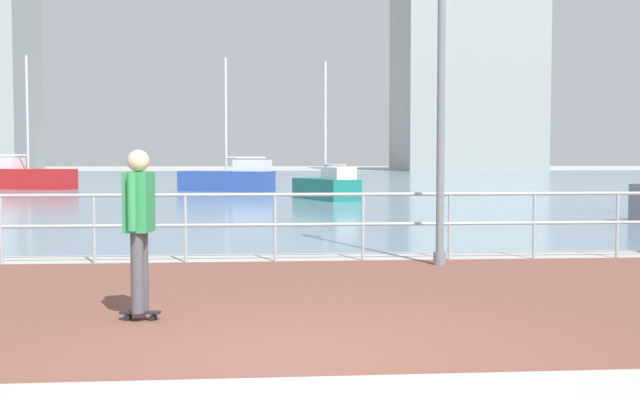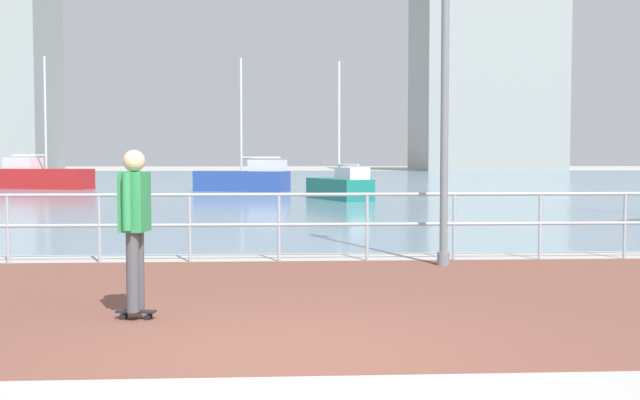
# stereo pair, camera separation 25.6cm
# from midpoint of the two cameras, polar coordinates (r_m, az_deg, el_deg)

# --- Properties ---
(ground) EXTENTS (220.00, 220.00, 0.00)m
(ground) POSITION_cam_midpoint_polar(r_m,az_deg,el_deg) (46.34, -3.04, 1.06)
(ground) COLOR #ADAAA5
(brick_paving) EXTENTS (28.00, 6.50, 0.01)m
(brick_paving) POSITION_cam_midpoint_polar(r_m,az_deg,el_deg) (9.12, -2.13, -7.21)
(brick_paving) COLOR brown
(brick_paving) RESTS_ON ground
(harbor_water) EXTENTS (180.00, 88.00, 0.00)m
(harbor_water) POSITION_cam_midpoint_polar(r_m,az_deg,el_deg) (57.25, -3.08, 1.45)
(harbor_water) COLOR #6B899E
(harbor_water) RESTS_ON ground
(waterfront_railing) EXTENTS (25.25, 0.06, 1.09)m
(waterfront_railing) POSITION_cam_midpoint_polar(r_m,az_deg,el_deg) (12.26, -2.44, -1.04)
(waterfront_railing) COLOR #9EADB7
(waterfront_railing) RESTS_ON ground
(lamppost) EXTENTS (0.39, 0.81, 5.75)m
(lamppost) POSITION_cam_midpoint_polar(r_m,az_deg,el_deg) (12.17, 9.47, 10.34)
(lamppost) COLOR slate
(lamppost) RESTS_ON ground
(skateboarder) EXTENTS (0.41, 0.56, 1.72)m
(skateboarder) POSITION_cam_midpoint_polar(r_m,az_deg,el_deg) (8.01, -12.56, -1.29)
(skateboarder) COLOR black
(skateboarder) RESTS_ON ground
(sailboat_gray) EXTENTS (4.85, 3.11, 6.54)m
(sailboat_gray) POSITION_cam_midpoint_polar(r_m,az_deg,el_deg) (38.52, -5.36, 1.57)
(sailboat_gray) COLOR #284799
(sailboat_gray) RESTS_ON ground
(sailboat_ivory) EXTENTS (5.22, 3.30, 7.03)m
(sailboat_ivory) POSITION_cam_midpoint_polar(r_m,az_deg,el_deg) (43.92, -19.47, 1.66)
(sailboat_ivory) COLOR #B21E1E
(sailboat_ivory) RESTS_ON ground
(sailboat_navy) EXTENTS (2.48, 4.03, 5.42)m
(sailboat_navy) POSITION_cam_midpoint_polar(r_m,az_deg,el_deg) (30.51, 1.76, 0.99)
(sailboat_navy) COLOR #197266
(sailboat_navy) RESTS_ON ground
(tower_glass) EXTENTS (18.00, 15.41, 34.73)m
(tower_glass) POSITION_cam_midpoint_polar(r_m,az_deg,el_deg) (108.39, 12.05, 10.92)
(tower_glass) COLOR #939993
(tower_glass) RESTS_ON ground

